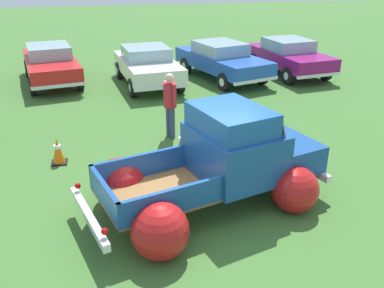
# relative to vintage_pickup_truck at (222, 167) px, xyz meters

# --- Properties ---
(ground_plane) EXTENTS (80.00, 80.00, 0.00)m
(ground_plane) POSITION_rel_vintage_pickup_truck_xyz_m (-0.37, -0.11, -0.76)
(ground_plane) COLOR #3D6B2D
(vintage_pickup_truck) EXTENTS (4.97, 3.71, 1.96)m
(vintage_pickup_truck) POSITION_rel_vintage_pickup_truck_xyz_m (0.00, 0.00, 0.00)
(vintage_pickup_truck) COLOR black
(vintage_pickup_truck) RESTS_ON ground
(show_car_0) EXTENTS (2.64, 4.72, 1.43)m
(show_car_0) POSITION_rel_vintage_pickup_truck_xyz_m (-4.07, 9.77, 0.03)
(show_car_0) COLOR black
(show_car_0) RESTS_ON ground
(show_car_1) EXTENTS (2.39, 4.35, 1.43)m
(show_car_1) POSITION_rel_vintage_pickup_truck_xyz_m (-0.48, 8.71, 0.03)
(show_car_1) COLOR black
(show_car_1) RESTS_ON ground
(show_car_2) EXTENTS (3.17, 4.91, 1.43)m
(show_car_2) POSITION_rel_vintage_pickup_truck_xyz_m (2.51, 9.02, 0.03)
(show_car_2) COLOR black
(show_car_2) RESTS_ON ground
(show_car_3) EXTENTS (2.48, 4.48, 1.43)m
(show_car_3) POSITION_rel_vintage_pickup_truck_xyz_m (5.42, 9.16, 0.03)
(show_car_3) COLOR black
(show_car_3) RESTS_ON ground
(spectator_0) EXTENTS (0.44, 0.53, 1.74)m
(spectator_0) POSITION_rel_vintage_pickup_truck_xyz_m (-0.45, 3.45, 0.24)
(spectator_0) COLOR navy
(spectator_0) RESTS_ON ground
(lane_cone_0) EXTENTS (0.36, 0.36, 0.63)m
(lane_cone_0) POSITION_rel_vintage_pickup_truck_xyz_m (-3.28, 2.41, -0.45)
(lane_cone_0) COLOR black
(lane_cone_0) RESTS_ON ground
(lane_cone_1) EXTENTS (0.36, 0.36, 0.63)m
(lane_cone_1) POSITION_rel_vintage_pickup_truck_xyz_m (-0.37, 2.27, -0.45)
(lane_cone_1) COLOR black
(lane_cone_1) RESTS_ON ground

